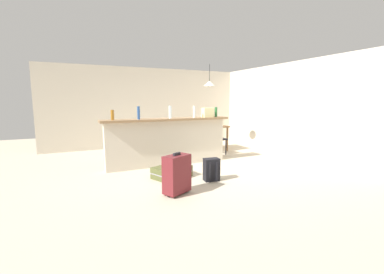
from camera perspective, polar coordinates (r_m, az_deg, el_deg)
The scene contains 18 objects.
ground_plane at distance 5.90m, azimuth -0.08°, elevation -6.72°, with size 13.00×13.00×0.05m, color beige.
wall_back at distance 8.56m, azimuth -8.96°, elevation 6.46°, with size 6.60×0.10×2.50m, color beige.
wall_right at distance 7.74m, azimuth 19.84°, elevation 5.91°, with size 0.10×6.00×2.50m, color beige.
partition_half_wall at distance 5.93m, azimuth -5.26°, elevation -1.32°, with size 2.80×0.20×1.03m, color beige.
bar_countertop at distance 5.87m, azimuth -5.33°, elevation 3.89°, with size 2.96×0.40×0.05m, color #93704C.
bottle_amber at distance 5.59m, azimuth -17.15°, elevation 4.68°, with size 0.07×0.07×0.21m, color #9E661E.
bottle_blue at distance 5.61m, azimuth -11.69°, elevation 5.24°, with size 0.06×0.06×0.28m, color #284C89.
bottle_clear at distance 5.80m, azimuth -4.83°, elevation 5.50°, with size 0.07×0.07×0.28m, color silver.
bottle_white at distance 6.04m, azimuth 0.49°, elevation 5.59°, with size 0.06×0.06×0.27m, color silver.
bottle_green at distance 6.42m, azimuth 5.30°, elevation 5.53°, with size 0.07×0.07×0.23m, color #2D6B38.
grocery_bag at distance 6.24m, azimuth 3.48°, elevation 5.41°, with size 0.26×0.18×0.22m, color beige.
dining_table at distance 7.63m, azimuth 3.34°, elevation 1.81°, with size 1.10×0.80×0.74m.
dining_chair_near_partition at distance 7.17m, azimuth 5.28°, elevation 0.32°, with size 0.47×0.47×0.93m.
pendant_lamp at distance 7.54m, azimuth 3.86°, elevation 11.68°, with size 0.34×0.34×0.66m.
suitcase_flat_olive at distance 5.06m, azimuth -4.44°, elevation -7.66°, with size 0.89×0.72×0.22m.
suitcase_upright_maroon at distance 4.14m, azimuth -3.35°, elevation -8.09°, with size 0.50×0.41×0.67m.
backpack_black at distance 4.86m, azimuth 4.27°, elevation -7.23°, with size 0.30×0.28×0.42m.
book_stack at distance 5.02m, azimuth -4.52°, elevation -6.10°, with size 0.24×0.20×0.07m.
Camera 1 is at (-2.45, -5.15, 1.49)m, focal length 24.19 mm.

